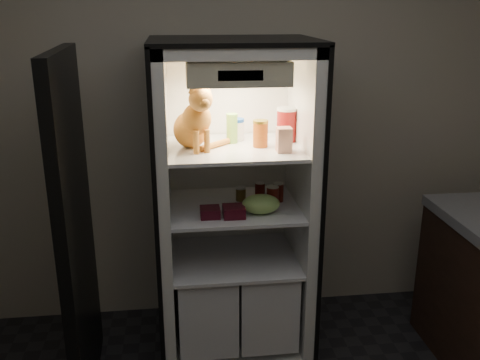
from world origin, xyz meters
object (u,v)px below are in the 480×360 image
at_px(condiment_jar, 241,194).
at_px(grape_bag, 261,204).
at_px(berry_box_left, 210,212).
at_px(cream_carton, 284,140).
at_px(salsa_jar, 260,134).
at_px(parmesan_shaker, 232,128).
at_px(soda_can_a, 260,191).
at_px(pepper_jar, 287,125).
at_px(berry_box_right, 234,211).
at_px(tabby_cat, 194,123).
at_px(mayo_tub, 236,129).
at_px(soda_can_c, 273,197).
at_px(refrigerator, 233,225).
at_px(soda_can_b, 278,192).

height_order(condiment_jar, grape_bag, grape_bag).
bearing_deg(condiment_jar, berry_box_left, -130.18).
distance_m(cream_carton, berry_box_left, 0.56).
relative_size(salsa_jar, berry_box_left, 1.40).
relative_size(parmesan_shaker, soda_can_a, 1.53).
distance_m(cream_carton, condiment_jar, 0.48).
distance_m(pepper_jar, berry_box_right, 0.60).
relative_size(soda_can_a, berry_box_left, 1.03).
relative_size(tabby_cat, condiment_jar, 4.63).
xyz_separation_m(mayo_tub, grape_bag, (0.10, -0.29, -0.36)).
distance_m(pepper_jar, condiment_jar, 0.49).
distance_m(pepper_jar, soda_can_a, 0.42).
bearing_deg(soda_can_a, soda_can_c, -68.50).
relative_size(tabby_cat, soda_can_c, 3.00).
bearing_deg(condiment_jar, refrigerator, -167.04).
bearing_deg(tabby_cat, berry_box_left, -84.36).
height_order(tabby_cat, pepper_jar, tabby_cat).
xyz_separation_m(tabby_cat, berry_box_right, (0.20, -0.16, -0.46)).
height_order(condiment_jar, berry_box_left, condiment_jar).
distance_m(tabby_cat, condiment_jar, 0.53).
xyz_separation_m(parmesan_shaker, mayo_tub, (0.03, 0.06, -0.02)).
relative_size(parmesan_shaker, cream_carton, 1.26).
relative_size(refrigerator, mayo_tub, 14.84).
relative_size(tabby_cat, soda_can_a, 3.49).
xyz_separation_m(tabby_cat, soda_can_c, (0.43, -0.06, -0.43)).
distance_m(parmesan_shaker, berry_box_right, 0.48).
distance_m(soda_can_a, berry_box_right, 0.30).
distance_m(pepper_jar, cream_carton, 0.24).
relative_size(condiment_jar, berry_box_left, 0.78).
bearing_deg(cream_carton, berry_box_left, -177.44).
height_order(pepper_jar, soda_can_c, pepper_jar).
distance_m(refrigerator, soda_can_a, 0.26).
distance_m(condiment_jar, grape_bag, 0.23).
height_order(salsa_jar, soda_can_a, salsa_jar).
distance_m(mayo_tub, salsa_jar, 0.20).
relative_size(soda_can_c, condiment_jar, 1.55).
height_order(refrigerator, parmesan_shaker, refrigerator).
height_order(soda_can_a, berry_box_left, soda_can_a).
bearing_deg(pepper_jar, salsa_jar, -147.72).
xyz_separation_m(refrigerator, berry_box_left, (-0.15, -0.22, 0.18)).
bearing_deg(salsa_jar, berry_box_left, -154.44).
bearing_deg(soda_can_a, salsa_jar, -100.29).
relative_size(soda_can_a, berry_box_right, 0.93).
bearing_deg(berry_box_right, grape_bag, 11.71).
bearing_deg(grape_bag, cream_carton, -2.02).
distance_m(pepper_jar, soda_can_b, 0.40).
distance_m(cream_carton, soda_can_b, 0.40).
bearing_deg(soda_can_b, salsa_jar, -155.81).
xyz_separation_m(soda_can_b, soda_can_c, (-0.05, -0.10, 0.01)).
height_order(salsa_jar, berry_box_right, salsa_jar).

